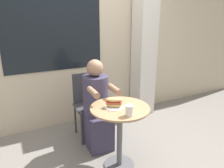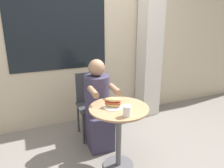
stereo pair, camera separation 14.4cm
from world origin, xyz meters
name	(u,v)px [view 2 (the right image)]	position (x,y,z in m)	size (l,w,h in m)	color
ground_plane	(118,165)	(0.00, 0.00, 0.00)	(8.00, 8.00, 0.00)	slate
storefront_wall	(81,31)	(0.00, 1.31, 1.40)	(8.00, 0.09, 2.80)	#B7A88E
lattice_pillar	(150,43)	(1.05, 1.10, 1.20)	(0.31, 0.31, 2.40)	beige
cafe_table	(119,125)	(0.00, 0.00, 0.52)	(0.62, 0.62, 0.72)	#997551
diner_chair	(90,98)	(-0.05, 0.83, 0.52)	(0.40, 0.40, 0.87)	#333338
seated_diner	(98,110)	(-0.06, 0.48, 0.50)	(0.34, 0.57, 1.13)	#38334C
sandwich_on_plate	(113,103)	(-0.06, 0.02, 0.76)	(0.20, 0.20, 0.11)	white
drink_cup	(127,111)	(-0.02, -0.22, 0.77)	(0.08, 0.08, 0.11)	silver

